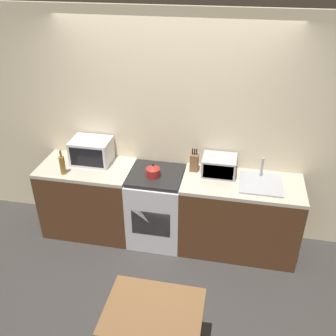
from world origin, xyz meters
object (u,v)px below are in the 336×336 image
(microwave, at_px, (92,151))
(bottle, at_px, (62,165))
(toaster_oven, at_px, (219,166))
(dining_table, at_px, (154,321))
(kettle, at_px, (153,171))
(stove_range, at_px, (157,207))

(microwave, relative_size, bottle, 1.53)
(toaster_oven, relative_size, dining_table, 0.50)
(kettle, height_order, dining_table, kettle)
(toaster_oven, bearing_deg, stove_range, -168.38)
(kettle, xyz_separation_m, dining_table, (0.37, -1.60, -0.36))
(kettle, distance_m, toaster_oven, 0.73)
(dining_table, bearing_deg, toaster_oven, 79.52)
(kettle, distance_m, microwave, 0.79)
(kettle, xyz_separation_m, microwave, (-0.77, 0.18, 0.07))
(stove_range, distance_m, bottle, 1.18)
(stove_range, distance_m, toaster_oven, 0.89)
(microwave, distance_m, bottle, 0.39)
(stove_range, xyz_separation_m, microwave, (-0.79, 0.12, 0.59))
(microwave, height_order, dining_table, microwave)
(stove_range, relative_size, bottle, 3.09)
(bottle, xyz_separation_m, dining_table, (1.36, -1.46, -0.41))
(stove_range, xyz_separation_m, bottle, (-1.01, -0.19, 0.57))
(bottle, xyz_separation_m, toaster_oven, (1.69, 0.33, -0.01))
(stove_range, xyz_separation_m, toaster_oven, (0.68, 0.14, 0.56))
(kettle, bearing_deg, toaster_oven, 15.48)
(microwave, bearing_deg, dining_table, -57.17)
(bottle, bearing_deg, kettle, 7.97)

